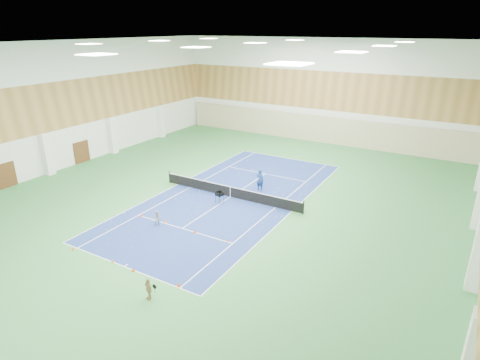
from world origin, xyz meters
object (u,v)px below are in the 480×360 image
at_px(coach, 260,180).
at_px(child_apron, 148,289).
at_px(child_court, 158,218).
at_px(ball_cart, 220,197).
at_px(tennis_net, 230,191).

xyz_separation_m(coach, child_apron, (1.88, -15.94, -0.33)).
bearing_deg(child_apron, child_court, 148.04).
xyz_separation_m(coach, ball_cart, (-1.53, -3.99, -0.47)).
bearing_deg(coach, child_apron, 96.98).
bearing_deg(ball_cart, child_apron, -57.82).
distance_m(child_court, child_apron, 8.26).
bearing_deg(child_court, coach, 31.79).
bearing_deg(coach, ball_cart, 69.25).
distance_m(tennis_net, ball_cart, 1.43).
height_order(tennis_net, child_apron, child_apron).
bearing_deg(tennis_net, child_court, -104.74).
bearing_deg(coach, child_court, 71.48).
height_order(child_court, child_apron, child_apron).
distance_m(child_apron, ball_cart, 12.42).
xyz_separation_m(child_apron, ball_cart, (-3.41, 11.95, -0.14)).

